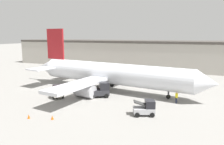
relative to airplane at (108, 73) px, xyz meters
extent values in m
plane|color=gray|center=(0.96, -0.12, -3.23)|extent=(400.00, 400.00, 0.00)
cube|color=#ADA89E|center=(0.88, 32.24, 0.77)|extent=(96.03, 14.25, 8.01)
cube|color=#47423D|center=(0.88, 32.24, 5.13)|extent=(96.03, 14.54, 0.70)
cylinder|color=silver|center=(0.96, -0.12, 0.07)|extent=(30.59, 7.76, 3.99)
cone|color=silver|center=(17.58, -2.22, 0.07)|extent=(3.65, 4.28, 3.91)
cone|color=silver|center=(-16.26, 2.06, 0.07)|extent=(4.83, 4.31, 3.79)
cube|color=silver|center=(0.50, 8.39, -0.63)|extent=(5.12, 13.13, 0.50)
cube|color=silver|center=(-1.60, -8.25, -0.63)|extent=(5.12, 13.13, 0.50)
cylinder|color=#B7B7BC|center=(0.26, 6.49, -2.07)|extent=(3.63, 2.63, 2.22)
cylinder|color=#B7B7BC|center=(-1.36, -6.35, -2.07)|extent=(3.63, 2.63, 2.22)
cube|color=maroon|center=(-13.30, 1.68, 5.34)|extent=(4.60, 0.93, 6.56)
cube|color=silver|center=(-12.75, 6.03, 0.46)|extent=(4.16, 5.20, 0.24)
cube|color=silver|center=(-13.85, -2.67, 0.46)|extent=(4.16, 5.20, 0.24)
cylinder|color=#38383D|center=(11.79, -1.49, -2.58)|extent=(0.28, 0.28, 1.31)
cylinder|color=black|center=(11.79, -1.49, -2.88)|extent=(0.74, 0.44, 0.70)
cylinder|color=#38383D|center=(-0.87, -2.50, -2.58)|extent=(0.28, 0.28, 1.31)
cylinder|color=black|center=(-0.87, -2.50, -2.78)|extent=(0.94, 0.46, 0.90)
cylinder|color=#38383D|center=(-0.22, 2.64, -2.58)|extent=(0.28, 0.28, 1.31)
cylinder|color=black|center=(-0.22, 2.64, -2.78)|extent=(0.94, 0.46, 0.90)
cylinder|color=#1E2338|center=(13.33, -3.49, -2.79)|extent=(0.29, 0.29, 0.88)
cylinder|color=yellow|center=(13.33, -3.49, -2.00)|extent=(0.41, 0.41, 0.70)
sphere|color=tan|center=(13.33, -3.49, -1.52)|extent=(0.26, 0.26, 0.26)
cube|color=#2D2D33|center=(0.65, -5.19, -2.42)|extent=(3.86, 3.32, 0.90)
cube|color=black|center=(1.48, -4.66, -1.32)|extent=(2.12, 2.11, 1.29)
cylinder|color=black|center=(2.14, -5.23, -2.87)|extent=(0.77, 0.63, 0.73)
cylinder|color=black|center=(1.23, -3.81, -2.87)|extent=(0.77, 0.63, 0.73)
cylinder|color=black|center=(0.07, -6.56, -2.87)|extent=(0.77, 0.63, 0.73)
cylinder|color=black|center=(-0.84, -5.14, -2.87)|extent=(0.77, 0.63, 0.73)
cube|color=#B2B2B7|center=(9.99, -10.41, -2.57)|extent=(3.22, 2.65, 0.71)
cube|color=black|center=(10.70, -10.11, -1.71)|extent=(1.72, 1.89, 1.01)
cube|color=#333333|center=(9.53, -10.61, -1.61)|extent=(2.06, 1.77, 0.68)
cylinder|color=black|center=(11.21, -10.82, -2.92)|extent=(0.69, 0.50, 0.63)
cylinder|color=black|center=(10.55, -9.25, -2.92)|extent=(0.69, 0.50, 0.63)
cylinder|color=black|center=(9.42, -11.58, -2.92)|extent=(0.69, 0.50, 0.63)
cylinder|color=black|center=(8.76, -10.01, -2.92)|extent=(0.69, 0.50, 0.63)
cube|color=beige|center=(-5.96, -8.06, -2.46)|extent=(3.51, 3.33, 0.79)
cube|color=black|center=(-5.25, -8.68, -1.50)|extent=(1.99, 1.98, 1.13)
cylinder|color=black|center=(-5.56, -9.39, -2.86)|extent=(0.75, 0.71, 0.76)
cylinder|color=black|center=(-4.58, -8.27, -2.86)|extent=(0.75, 0.71, 0.76)
cylinder|color=black|center=(-7.33, -7.84, -2.86)|extent=(0.75, 0.71, 0.76)
cylinder|color=black|center=(-6.35, -6.72, -2.86)|extent=(0.75, 0.71, 0.76)
cone|color=#EF590F|center=(-0.20, -16.52, -2.96)|extent=(0.36, 0.36, 0.55)
cone|color=#EF590F|center=(-3.19, -17.44, -2.96)|extent=(0.36, 0.36, 0.55)
camera|label=1|loc=(17.02, -37.55, 7.32)|focal=35.00mm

